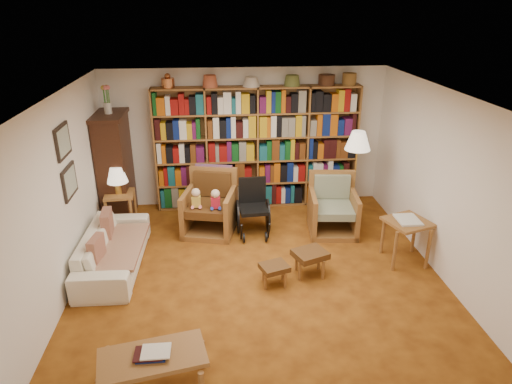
{
  "coord_description": "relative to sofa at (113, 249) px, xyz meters",
  "views": [
    {
      "loc": [
        -0.55,
        -5.49,
        3.55
      ],
      "look_at": [
        0.02,
        0.6,
        0.98
      ],
      "focal_mm": 32.0,
      "sensor_mm": 36.0,
      "label": 1
    }
  ],
  "objects": [
    {
      "name": "cushion_left",
      "position": [
        -0.13,
        0.35,
        0.17
      ],
      "size": [
        0.16,
        0.41,
        0.4
      ],
      "primitive_type": "cube",
      "rotation": [
        0.0,
        0.0,
        0.08
      ],
      "color": "maroon",
      "rests_on": "sofa"
    },
    {
      "name": "sofa_throw",
      "position": [
        0.05,
        0.0,
        0.02
      ],
      "size": [
        0.77,
        1.38,
        0.04
      ],
      "primitive_type": "cube",
      "rotation": [
        0.0,
        0.0,
        -0.03
      ],
      "color": "beige",
      "rests_on": "sofa"
    },
    {
      "name": "side_table_lamp",
      "position": [
        -0.1,
        1.23,
        0.2
      ],
      "size": [
        0.5,
        0.5,
        0.63
      ],
      "color": "olive",
      "rests_on": "floor"
    },
    {
      "name": "side_table_papers",
      "position": [
        4.2,
        -0.23,
        0.27
      ],
      "size": [
        0.71,
        0.71,
        0.68
      ],
      "color": "olive",
      "rests_on": "floor"
    },
    {
      "name": "wall_front",
      "position": [
        2.05,
        -2.85,
        0.97
      ],
      "size": [
        5.0,
        0.0,
        5.0
      ],
      "primitive_type": "plane",
      "rotation": [
        -1.57,
        0.0,
        0.0
      ],
      "color": "white",
      "rests_on": "floor"
    },
    {
      "name": "armchair_sage",
      "position": [
        3.38,
        0.86,
        0.08
      ],
      "size": [
        0.84,
        0.87,
        0.95
      ],
      "color": "olive",
      "rests_on": "floor"
    },
    {
      "name": "footstool_a",
      "position": [
        2.23,
        -0.67,
        -0.03
      ],
      "size": [
        0.43,
        0.4,
        0.3
      ],
      "color": "#513015",
      "rests_on": "floor"
    },
    {
      "name": "wall_back",
      "position": [
        2.05,
        2.15,
        0.97
      ],
      "size": [
        5.0,
        0.0,
        5.0
      ],
      "primitive_type": "plane",
      "rotation": [
        1.57,
        0.0,
        0.0
      ],
      "color": "white",
      "rests_on": "floor"
    },
    {
      "name": "curio_cabinet",
      "position": [
        -0.2,
        1.65,
        0.68
      ],
      "size": [
        0.5,
        0.95,
        2.4
      ],
      "color": "#391A0F",
      "rests_on": "floor"
    },
    {
      "name": "floor",
      "position": [
        2.05,
        -0.35,
        -0.28
      ],
      "size": [
        5.0,
        5.0,
        0.0
      ],
      "primitive_type": "plane",
      "color": "#995717",
      "rests_on": "ground"
    },
    {
      "name": "ceiling",
      "position": [
        2.05,
        -0.35,
        2.22
      ],
      "size": [
        5.0,
        5.0,
        0.0
      ],
      "primitive_type": "plane",
      "rotation": [
        3.14,
        0.0,
        0.0
      ],
      "color": "white",
      "rests_on": "wall_back"
    },
    {
      "name": "wall_right",
      "position": [
        4.55,
        -0.35,
        0.97
      ],
      "size": [
        0.0,
        5.0,
        5.0
      ],
      "primitive_type": "plane",
      "rotation": [
        1.57,
        0.0,
        -1.57
      ],
      "color": "white",
      "rests_on": "floor"
    },
    {
      "name": "wheelchair",
      "position": [
        2.08,
        0.89,
        0.14
      ],
      "size": [
        0.52,
        0.73,
        0.92
      ],
      "color": "black",
      "rests_on": "floor"
    },
    {
      "name": "cushion_right",
      "position": [
        -0.13,
        -0.35,
        0.17
      ],
      "size": [
        0.16,
        0.37,
        0.35
      ],
      "primitive_type": "cube",
      "rotation": [
        0.0,
        0.0,
        -0.16
      ],
      "color": "maroon",
      "rests_on": "sofa"
    },
    {
      "name": "table_lamp",
      "position": [
        -0.1,
        1.23,
        0.66
      ],
      "size": [
        0.34,
        0.34,
        0.46
      ],
      "color": "gold",
      "rests_on": "side_table_lamp"
    },
    {
      "name": "bookshelf",
      "position": [
        2.25,
        1.98,
        0.89
      ],
      "size": [
        3.6,
        0.3,
        2.42
      ],
      "color": "olive",
      "rests_on": "floor"
    },
    {
      "name": "sofa",
      "position": [
        0.0,
        0.0,
        0.0
      ],
      "size": [
        1.92,
        0.79,
        0.56
      ],
      "primitive_type": "imported",
      "rotation": [
        0.0,
        0.0,
        1.55
      ],
      "color": "#F0E7CC",
      "rests_on": "floor"
    },
    {
      "name": "wall_left",
      "position": [
        -0.45,
        -0.35,
        0.97
      ],
      "size": [
        0.0,
        5.0,
        5.0
      ],
      "primitive_type": "plane",
      "rotation": [
        1.57,
        0.0,
        1.57
      ],
      "color": "white",
      "rests_on": "floor"
    },
    {
      "name": "armchair_leather",
      "position": [
        1.37,
        1.07,
        0.14
      ],
      "size": [
        0.99,
        1.02,
        1.03
      ],
      "color": "olive",
      "rests_on": "floor"
    },
    {
      "name": "footstool_b",
      "position": [
        2.75,
        -0.48,
        0.02
      ],
      "size": [
        0.54,
        0.5,
        0.37
      ],
      "color": "#513015",
      "rests_on": "floor"
    },
    {
      "name": "framed_pictures",
      "position": [
        -0.43,
        -0.05,
        1.35
      ],
      "size": [
        0.03,
        0.52,
        0.97
      ],
      "color": "black",
      "rests_on": "wall_left"
    },
    {
      "name": "floor_lamp",
      "position": [
        3.83,
        1.16,
        1.1
      ],
      "size": [
        0.42,
        0.42,
        1.6
      ],
      "color": "gold",
      "rests_on": "floor"
    },
    {
      "name": "coffee_table",
      "position": [
        0.82,
        -2.31,
        0.05
      ],
      "size": [
        1.11,
        0.71,
        0.43
      ],
      "color": "olive",
      "rests_on": "floor"
    }
  ]
}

